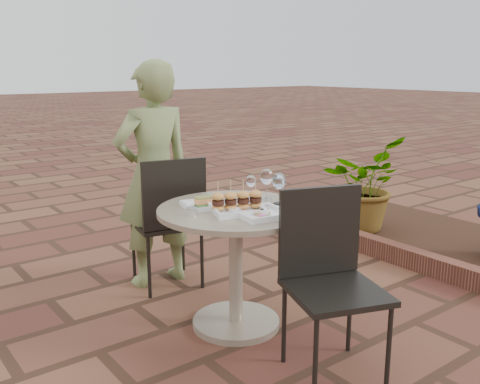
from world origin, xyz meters
TOP-DOWN VIEW (x-y plane):
  - ground at (0.00, 0.00)m, footprint 60.00×60.00m
  - cafe_table at (-0.05, -0.20)m, footprint 0.90×0.90m
  - chair_far at (-0.07, 0.52)m, footprint 0.52×0.52m
  - chair_near at (0.05, -0.84)m, footprint 0.56×0.56m
  - diner at (-0.10, 0.69)m, footprint 0.58×0.39m
  - plate_salmon at (-0.19, -0.07)m, footprint 0.27×0.27m
  - plate_sliders at (-0.10, -0.27)m, footprint 0.36×0.36m
  - plate_tuna at (-0.04, -0.42)m, footprint 0.29×0.29m
  - wine_glass_right at (0.21, -0.28)m, footprint 0.08×0.08m
  - wine_glass_mid at (0.16, -0.07)m, footprint 0.06×0.06m
  - wine_glass_far at (0.23, -0.14)m, footprint 0.08×0.08m
  - steel_ramekin at (-0.33, -0.17)m, footprint 0.07×0.07m
  - cutlery_set at (0.25, -0.37)m, footprint 0.14×0.20m
  - planter_curb at (1.60, 0.30)m, footprint 0.12×3.00m
  - mulch_bed at (2.30, 0.30)m, footprint 1.30×3.00m
  - potted_plant_a at (1.95, 0.53)m, footprint 0.96×0.91m

SIDE VIEW (x-z plane):
  - ground at x=0.00m, z-range 0.00..0.00m
  - mulch_bed at x=2.30m, z-range 0.00..0.06m
  - planter_curb at x=1.60m, z-range 0.00..0.15m
  - potted_plant_a at x=1.95m, z-range 0.06..0.90m
  - cafe_table at x=-0.05m, z-range 0.12..0.85m
  - chair_far at x=-0.07m, z-range 0.08..1.01m
  - chair_near at x=0.05m, z-range 0.08..1.01m
  - cutlery_set at x=0.25m, z-range 0.73..0.73m
  - plate_tuna at x=-0.04m, z-range 0.73..0.76m
  - plate_salmon at x=-0.19m, z-range 0.72..0.78m
  - steel_ramekin at x=-0.33m, z-range 0.73..0.77m
  - plate_sliders at x=-0.10m, z-range 0.68..0.86m
  - diner at x=-0.10m, z-range 0.00..1.57m
  - wine_glass_mid at x=0.16m, z-range 0.76..0.91m
  - wine_glass_right at x=0.21m, z-range 0.77..0.95m
  - wine_glass_far at x=0.23m, z-range 0.77..0.96m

